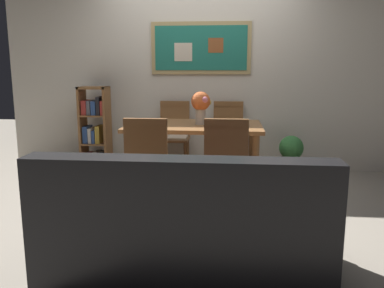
{
  "coord_description": "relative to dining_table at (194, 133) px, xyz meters",
  "views": [
    {
      "loc": [
        0.37,
        -3.9,
        1.34
      ],
      "look_at": [
        0.03,
        -0.32,
        0.65
      ],
      "focal_mm": 37.38,
      "sensor_mm": 36.0,
      "label": 1
    }
  ],
  "objects": [
    {
      "name": "leather_couch",
      "position": [
        0.1,
        -1.85,
        -0.33
      ],
      "size": [
        1.8,
        0.84,
        0.84
      ],
      "color": "black",
      "rests_on": "ground_plane"
    },
    {
      "name": "potted_ivy",
      "position": [
        1.15,
        0.65,
        -0.36
      ],
      "size": [
        0.3,
        0.3,
        0.54
      ],
      "color": "brown",
      "rests_on": "ground_plane"
    },
    {
      "name": "bookshelf",
      "position": [
        -1.35,
        0.71,
        -0.14
      ],
      "size": [
        0.36,
        0.28,
        1.1
      ],
      "color": "brown",
      "rests_on": "ground_plane"
    },
    {
      "name": "ground_plane",
      "position": [
        0.01,
        -0.37,
        -0.64
      ],
      "size": [
        12.0,
        12.0,
        0.0
      ],
      "primitive_type": "plane",
      "color": "gray"
    },
    {
      "name": "dining_chair_near_right",
      "position": [
        0.35,
        -0.78,
        -0.1
      ],
      "size": [
        0.4,
        0.41,
        0.91
      ],
      "color": "brown",
      "rests_on": "ground_plane"
    },
    {
      "name": "wall_back_with_painting",
      "position": [
        0.01,
        1.04,
        0.67
      ],
      "size": [
        5.2,
        0.14,
        2.6
      ],
      "color": "silver",
      "rests_on": "ground_plane"
    },
    {
      "name": "flower_vase",
      "position": [
        0.07,
        0.01,
        0.32
      ],
      "size": [
        0.22,
        0.21,
        0.35
      ],
      "color": "beige",
      "rests_on": "dining_table"
    },
    {
      "name": "dining_chair_far_left",
      "position": [
        -0.33,
        0.79,
        -0.1
      ],
      "size": [
        0.4,
        0.41,
        0.91
      ],
      "color": "brown",
      "rests_on": "ground_plane"
    },
    {
      "name": "dining_chair_far_right",
      "position": [
        0.36,
        0.81,
        -0.1
      ],
      "size": [
        0.4,
        0.41,
        0.91
      ],
      "color": "brown",
      "rests_on": "ground_plane"
    },
    {
      "name": "dining_chair_near_left",
      "position": [
        -0.34,
        -0.82,
        -0.1
      ],
      "size": [
        0.4,
        0.41,
        0.91
      ],
      "color": "brown",
      "rests_on": "ground_plane"
    },
    {
      "name": "tv_remote",
      "position": [
        0.18,
        0.02,
        0.11
      ],
      "size": [
        0.13,
        0.15,
        0.02
      ],
      "color": "black",
      "rests_on": "dining_table"
    },
    {
      "name": "dining_table",
      "position": [
        0.0,
        0.0,
        0.0
      ],
      "size": [
        1.45,
        0.89,
        0.73
      ],
      "color": "brown",
      "rests_on": "ground_plane"
    }
  ]
}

